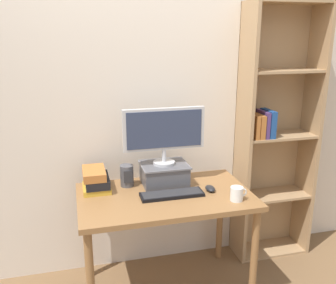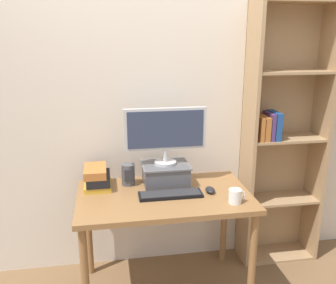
% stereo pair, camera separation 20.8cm
% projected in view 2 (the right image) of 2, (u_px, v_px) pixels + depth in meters
% --- Properties ---
extents(back_wall, '(7.00, 0.08, 2.60)m').
position_uv_depth(back_wall, '(154.00, 106.00, 2.88)').
color(back_wall, beige).
rests_on(back_wall, ground_plane).
extents(desk, '(1.19, 0.71, 0.77)m').
position_uv_depth(desk, '(164.00, 206.00, 2.61)').
color(desk, olive).
rests_on(desk, ground_plane).
extents(bookshelf_unit, '(0.63, 0.28, 2.07)m').
position_uv_depth(bookshelf_unit, '(281.00, 137.00, 2.97)').
color(bookshelf_unit, tan).
rests_on(bookshelf_unit, ground_plane).
extents(riser_box, '(0.34, 0.28, 0.15)m').
position_uv_depth(riser_box, '(165.00, 173.00, 2.74)').
color(riser_box, '#515156').
rests_on(riser_box, desk).
extents(computer_monitor, '(0.59, 0.16, 0.41)m').
position_uv_depth(computer_monitor, '(165.00, 132.00, 2.65)').
color(computer_monitor, '#B7B7BA').
rests_on(computer_monitor, riser_box).
extents(keyboard, '(0.43, 0.13, 0.02)m').
position_uv_depth(keyboard, '(171.00, 194.00, 2.54)').
color(keyboard, black).
rests_on(keyboard, desk).
extents(computer_mouse, '(0.06, 0.10, 0.04)m').
position_uv_depth(computer_mouse, '(210.00, 190.00, 2.60)').
color(computer_mouse, black).
rests_on(computer_mouse, desk).
extents(book_stack, '(0.19, 0.26, 0.15)m').
position_uv_depth(book_stack, '(97.00, 178.00, 2.67)').
color(book_stack, gold).
rests_on(book_stack, desk).
extents(coffee_mug, '(0.12, 0.09, 0.09)m').
position_uv_depth(coffee_mug, '(235.00, 196.00, 2.43)').
color(coffee_mug, white).
rests_on(coffee_mug, desk).
extents(desk_speaker, '(0.10, 0.10, 0.16)m').
position_uv_depth(desk_speaker, '(128.00, 174.00, 2.72)').
color(desk_speaker, '#4C4C51').
rests_on(desk_speaker, desk).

